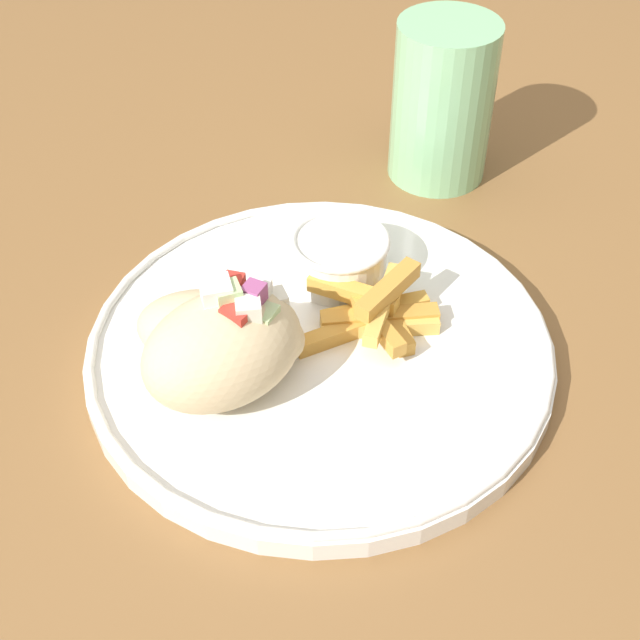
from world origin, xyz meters
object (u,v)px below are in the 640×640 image
Objects in this scene: pita_sandwich_near at (223,347)px; fries_pile at (374,312)px; plate at (320,348)px; pita_sandwich_far at (222,331)px; water_glass at (442,109)px; sauce_ramekin at (337,252)px.

pita_sandwich_near is 0.11m from fries_pile.
pita_sandwich_far reaches higher than plate.
sauce_ramekin is at bearing -140.73° from water_glass.
pita_sandwich_near reaches higher than pita_sandwich_far.
sauce_ramekin is at bearing 20.24° from pita_sandwich_near.
fries_pile reaches higher than sauce_ramekin.
water_glass reaches higher than sauce_ramekin.
sauce_ramekin is (0.10, 0.05, -0.00)m from pita_sandwich_far.
fries_pile is (0.10, 0.02, -0.02)m from pita_sandwich_near.
pita_sandwich_near is 0.92× the size of water_glass.
sauce_ramekin is (-0.00, 0.06, 0.01)m from fries_pile.
pita_sandwich_far is (-0.06, 0.01, 0.03)m from plate.
fries_pile is at bearing -6.87° from pita_sandwich_near.
fries_pile is at bearing -127.96° from water_glass.
plate is 2.34× the size of water_glass.
water_glass is (0.23, 0.16, 0.02)m from pita_sandwich_far.
water_glass is at bearing 39.27° from sauce_ramekin.
pita_sandwich_near is 0.02m from pita_sandwich_far.
pita_sandwich_far reaches higher than sauce_ramekin.
fries_pile is 0.77× the size of water_glass.
pita_sandwich_far is 1.79× the size of sauce_ramekin.
pita_sandwich_near is at bearing -144.14° from sauce_ramekin.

